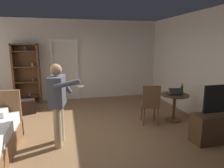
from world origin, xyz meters
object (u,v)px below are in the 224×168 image
wooden_chair (150,103)px  suitcase_small (23,105)px  laptop (175,93)px  suitcase_dark (25,107)px  bookshelf (27,72)px  tv_flatscreen (221,124)px  bottle_on_table (182,90)px  side_table (174,103)px  person_blue_shirt (58,99)px

wooden_chair → suitcase_small: bearing=151.5°
laptop → suitcase_dark: bearing=159.1°
bookshelf → laptop: size_ratio=5.29×
tv_flatscreen → bottle_on_table: bearing=101.0°
bottle_on_table → side_table: bearing=150.3°
bottle_on_table → suitcase_dark: bearing=159.5°
laptop → person_blue_shirt: 2.86m
wooden_chair → tv_flatscreen: bearing=-46.2°
suitcase_dark → laptop: bearing=-36.9°
bookshelf → person_blue_shirt: size_ratio=1.23×
bottle_on_table → wooden_chair: bearing=-179.2°
person_blue_shirt → tv_flatscreen: bearing=-11.0°
side_table → suitcase_dark: (-3.84, 1.41, -0.28)m
bookshelf → bottle_on_table: (4.06, -2.58, -0.23)m
side_table → bottle_on_table: bearing=-29.7°
tv_flatscreen → bookshelf: bearing=139.1°
wooden_chair → person_blue_shirt: 2.22m
side_table → wooden_chair: size_ratio=0.71×
wooden_chair → side_table: bearing=7.4°
side_table → suitcase_small: side_table is taller
tv_flatscreen → person_blue_shirt: bearing=169.0°
side_table → person_blue_shirt: (-2.84, -0.58, 0.45)m
laptop → suitcase_small: (-3.92, 1.71, -0.56)m
person_blue_shirt → suitcase_dark: bearing=116.8°
tv_flatscreen → suitcase_dark: size_ratio=2.27×
tv_flatscreen → side_table: size_ratio=1.75×
bookshelf → laptop: (3.88, -2.54, -0.30)m
laptop → bottle_on_table: bearing=-11.9°
suitcase_small → wooden_chair: bearing=-20.4°
wooden_chair → bookshelf: bearing=141.1°
person_blue_shirt → bottle_on_table: bearing=9.6°
tv_flatscreen → suitcase_small: (-4.31, 2.87, -0.15)m
side_table → laptop: laptop is taller
bottle_on_table → suitcase_small: size_ratio=0.53×
wooden_chair → suitcase_dark: bearing=154.4°
suitcase_dark → side_table: bearing=-36.2°
side_table → suitcase_small: (-3.95, 1.67, -0.28)m
side_table → person_blue_shirt: bearing=-168.4°
person_blue_shirt → suitcase_dark: person_blue_shirt is taller
bookshelf → suitcase_small: (-0.04, -0.83, -0.86)m
side_table → wooden_chair: wooden_chair is taller
bookshelf → side_table: size_ratio=2.81×
wooden_chair → suitcase_dark: (-3.14, 1.50, -0.35)m
bottle_on_table → suitcase_dark: size_ratio=0.54×
side_table → wooden_chair: (-0.70, -0.09, 0.07)m
bookshelf → laptop: bookshelf is taller
suitcase_dark → person_blue_shirt: bearing=-79.2°
bookshelf → bottle_on_table: bearing=-32.5°
laptop → suitcase_dark: 4.11m
bookshelf → bottle_on_table: 4.82m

